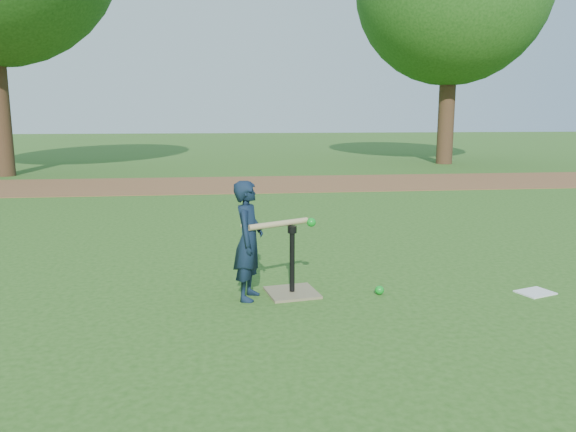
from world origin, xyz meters
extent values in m
plane|color=#285116|center=(0.00, 0.00, 0.00)|extent=(80.00, 80.00, 0.00)
cube|color=brown|center=(0.00, 7.50, 0.01)|extent=(24.00, 3.00, 0.01)
imported|color=black|center=(-0.32, -0.37, 0.51)|extent=(0.34, 0.43, 1.03)
sphere|color=#0D941E|center=(0.83, -0.41, 0.04)|extent=(0.08, 0.08, 0.08)
cube|color=silver|center=(2.22, -0.54, 0.01)|extent=(0.36, 0.32, 0.01)
cube|color=#7C704F|center=(0.06, -0.29, 0.01)|extent=(0.49, 0.49, 0.02)
cylinder|color=black|center=(0.06, -0.29, 0.30)|extent=(0.05, 0.05, 0.55)
cylinder|color=black|center=(0.06, -0.29, 0.58)|extent=(0.08, 0.08, 0.06)
cylinder|color=tan|center=(-0.06, -0.31, 0.64)|extent=(0.56, 0.32, 0.05)
sphere|color=tan|center=(-0.36, -0.35, 0.64)|extent=(0.06, 0.06, 0.06)
sphere|color=#0D941E|center=(0.24, -0.24, 0.64)|extent=(0.08, 0.08, 0.08)
cylinder|color=#382316|center=(6.50, 12.00, 1.71)|extent=(0.50, 0.50, 3.42)
camera|label=1|loc=(-0.55, -5.04, 1.59)|focal=35.00mm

